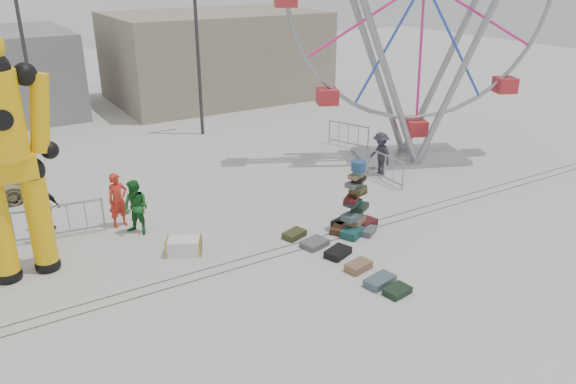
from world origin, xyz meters
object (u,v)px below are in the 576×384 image
suitcase_tower (355,211)px  pedestrian_black (44,206)px  ferris_wheel (423,6)px  pedestrian_red (118,200)px  barricade_dummy_c (68,220)px  pedestrian_grey (380,154)px  lamp_post_right (199,38)px  pedestrian_green (136,208)px  lamp_post_left (26,44)px  barricade_wheel_back (348,135)px  crash_test_dummy (5,150)px  barricade_dummy_b (13,229)px  barricade_wheel_front (385,168)px  steamer_trunk (184,246)px

suitcase_tower → pedestrian_black: 9.45m
ferris_wheel → pedestrian_red: bearing=-156.2°
ferris_wheel → pedestrian_black: bearing=-159.6°
barricade_dummy_c → ferris_wheel: bearing=8.0°
suitcase_tower → pedestrian_black: size_ratio=1.36×
suitcase_tower → pedestrian_grey: (3.83, 3.38, 0.22)m
lamp_post_right → pedestrian_green: 11.37m
lamp_post_left → pedestrian_grey: bearing=-45.6°
lamp_post_left → barricade_wheel_back: lamp_post_left is taller
lamp_post_right → pedestrian_green: lamp_post_right is taller
lamp_post_right → crash_test_dummy: 13.53m
ferris_wheel → pedestrian_black: ferris_wheel is taller
lamp_post_right → pedestrian_red: bearing=-128.1°
barricade_dummy_b → barricade_dummy_c: bearing=9.2°
lamp_post_right → barricade_dummy_b: (-9.36, -7.88, -3.93)m
barricade_wheel_front → pedestrian_green: size_ratio=1.17×
barricade_wheel_back → steamer_trunk: bearing=-83.2°
crash_test_dummy → barricade_dummy_c: (1.42, 1.72, -2.91)m
barricade_wheel_back → pedestrian_red: size_ratio=1.15×
pedestrian_black → steamer_trunk: bearing=168.3°
barricade_wheel_back → pedestrian_black: 13.18m
lamp_post_right → barricade_dummy_b: lamp_post_right is taller
lamp_post_left → barricade_dummy_c: lamp_post_left is taller
lamp_post_right → barricade_dummy_c: lamp_post_right is taller
lamp_post_left → barricade_wheel_front: size_ratio=4.00×
suitcase_tower → steamer_trunk: suitcase_tower is taller
barricade_wheel_front → pedestrian_green: bearing=86.9°
pedestrian_grey → barricade_wheel_back: bearing=164.9°
suitcase_tower → pedestrian_green: 6.62m
lamp_post_right → lamp_post_left: 7.28m
barricade_wheel_back → pedestrian_red: (-11.02, -2.81, 0.32)m
lamp_post_left → pedestrian_red: 10.74m
steamer_trunk → barricade_dummy_b: bearing=171.0°
suitcase_tower → steamer_trunk: size_ratio=2.31×
crash_test_dummy → lamp_post_right: bearing=43.0°
lamp_post_right → pedestrian_green: size_ratio=4.69×
steamer_trunk → pedestrian_green: size_ratio=0.57×
suitcase_tower → pedestrian_red: bearing=123.6°
barricade_dummy_b → suitcase_tower: bearing=-8.7°
lamp_post_left → barricade_dummy_b: lamp_post_left is taller
ferris_wheel → barricade_dummy_c: (-13.81, -0.18, -5.60)m
steamer_trunk → lamp_post_left: bearing=125.0°
barricade_wheel_back → crash_test_dummy: bearing=-94.5°
lamp_post_right → crash_test_dummy: lamp_post_right is taller
barricade_dummy_b → barricade_dummy_c: same height
barricade_wheel_back → pedestrian_black: (-13.03, -2.00, 0.28)m
pedestrian_green → barricade_dummy_c: bearing=-150.7°
suitcase_tower → crash_test_dummy: crash_test_dummy is taller
barricade_wheel_front → pedestrian_grey: size_ratio=1.18×
barricade_dummy_b → pedestrian_grey: pedestrian_grey is taller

